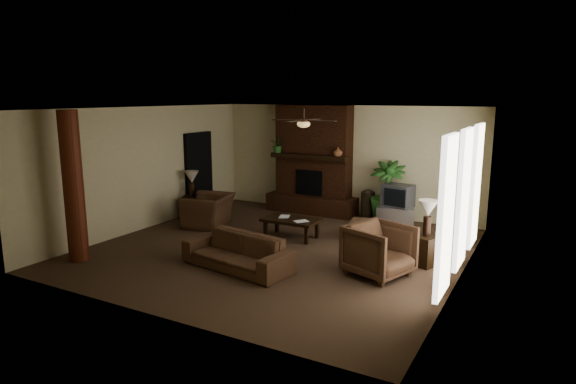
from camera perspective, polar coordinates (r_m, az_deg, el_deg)
The scene contains 23 objects.
room_shell at distance 9.65m, azimuth -1.14°, elevation 1.34°, with size 7.00×7.00×7.00m.
fireplace at distance 12.88m, azimuth 2.92°, elevation 2.72°, with size 2.40×0.70×2.80m.
windows at distance 8.71m, azimuth 19.65°, elevation -0.73°, with size 0.08×3.65×2.35m.
log_column at distance 9.80m, azimuth -23.67°, elevation 0.54°, with size 0.36×0.36×2.80m, color maroon.
doorway at distance 13.11m, azimuth -10.31°, elevation 2.24°, with size 0.10×1.00×2.10m, color black.
ceiling_fan at distance 9.60m, azimuth 1.83°, elevation 8.07°, with size 1.35×1.35×0.37m.
sofa at distance 8.83m, azimuth -5.93°, elevation -6.30°, with size 2.08×0.61×0.81m, color #4C3220.
armchair_left at distance 11.73m, azimuth -9.24°, elevation -1.53°, with size 1.13×0.74×0.99m, color #4C3220.
armchair_right at distance 8.55m, azimuth 10.57°, elevation -6.40°, with size 0.96×0.90×0.99m, color #4C3220.
coffee_table at distance 10.62m, azimuth 0.37°, elevation -3.41°, with size 1.20×0.70×0.43m.
ottoman at distance 10.72m, azimuth 8.91°, elevation -4.37°, with size 0.60×0.60×0.40m, color #4C3220.
tv_stand at distance 11.75m, azimuth 12.32°, elevation -2.86°, with size 0.85×0.50×0.50m, color #B3B3B5.
tv at distance 11.64m, azimuth 12.64°, elevation -0.43°, with size 0.73×0.63×0.52m.
floor_vase at distance 12.35m, azimuth 9.26°, elevation -1.19°, with size 0.34×0.34×0.77m.
floor_plant at distance 12.12m, azimuth 11.37°, elevation -1.56°, with size 0.84×1.50×0.84m, color #2C5E25.
side_table_left at distance 12.58m, azimuth -11.01°, elevation -1.76°, with size 0.50×0.50×0.55m, color black.
lamp_left at distance 12.44m, azimuth -11.12°, elevation 1.51°, with size 0.44×0.44×0.65m.
side_table_right at distance 9.38m, azimuth 15.53°, elevation -6.45°, with size 0.50×0.50×0.55m, color black.
lamp_right at distance 9.19m, azimuth 15.94°, elevation -2.14°, with size 0.43×0.43×0.65m.
mantel_plant at distance 12.95m, azimuth -1.15°, elevation 5.32°, with size 0.38×0.42×0.33m, color #2C5E25.
mantel_vase at distance 12.20m, azimuth 5.83°, elevation 4.64°, with size 0.22×0.23×0.22m, color #985E3C.
book_a at distance 10.71m, azimuth -1.00°, elevation -2.18°, with size 0.22×0.03×0.29m, color #999999.
book_b at distance 10.40m, azimuth 1.26°, elevation -2.58°, with size 0.21×0.02×0.29m, color #999999.
Camera 1 is at (4.74, -8.25, 3.06)m, focal length 30.60 mm.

